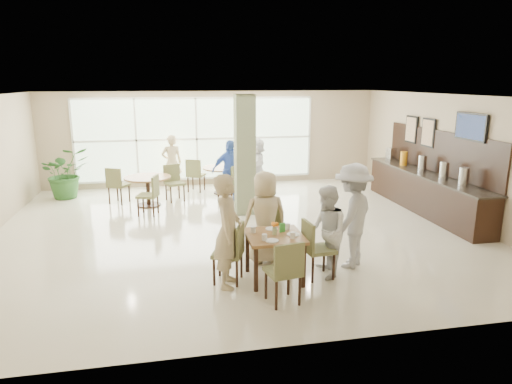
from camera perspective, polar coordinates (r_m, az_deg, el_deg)
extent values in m
plane|color=beige|center=(9.81, -2.50, -4.66)|extent=(10.00, 10.00, 0.00)
plane|color=white|center=(9.31, -2.68, 11.92)|extent=(10.00, 10.00, 0.00)
plane|color=tan|center=(13.88, -5.36, 6.68)|extent=(10.00, 0.00, 10.00)
plane|color=tan|center=(5.18, 4.84, -5.41)|extent=(10.00, 0.00, 10.00)
plane|color=tan|center=(11.32, 23.39, 4.01)|extent=(0.00, 9.00, 9.00)
plane|color=silver|center=(13.81, -7.43, 6.59)|extent=(7.00, 0.00, 7.00)
cube|color=#646848|center=(10.69, -1.42, 4.62)|extent=(0.45, 0.45, 2.80)
cube|color=brown|center=(7.18, 2.33, -5.53)|extent=(0.88, 0.88, 0.05)
cube|color=black|center=(6.91, -0.02, -9.67)|extent=(0.06, 0.06, 0.70)
cube|color=black|center=(7.08, 5.96, -9.16)|extent=(0.06, 0.06, 0.70)
cube|color=black|center=(7.59, -1.10, -7.48)|extent=(0.06, 0.06, 0.70)
cube|color=black|center=(7.74, 4.36, -7.08)|extent=(0.06, 0.06, 0.70)
cylinder|color=brown|center=(11.78, -13.43, 1.79)|extent=(1.16, 1.16, 0.04)
cylinder|color=black|center=(11.86, -13.33, 0.02)|extent=(0.10, 0.10, 0.71)
cylinder|color=black|center=(11.94, -13.24, -1.57)|extent=(0.60, 0.60, 0.03)
cylinder|color=brown|center=(12.77, -4.02, 3.05)|extent=(1.19, 1.19, 0.04)
cylinder|color=black|center=(12.85, -3.99, 1.41)|extent=(0.10, 0.10, 0.71)
cylinder|color=black|center=(12.93, -3.97, -0.06)|extent=(0.60, 0.60, 0.03)
cylinder|color=white|center=(7.25, -0.36, -4.73)|extent=(0.08, 0.08, 0.10)
cylinder|color=white|center=(6.90, 1.07, -5.69)|extent=(0.08, 0.08, 0.10)
cylinder|color=white|center=(7.41, 3.98, -4.33)|extent=(0.08, 0.08, 0.10)
cylinder|color=white|center=(7.01, 4.62, -5.42)|extent=(0.08, 0.08, 0.10)
cylinder|color=white|center=(6.89, 2.01, -6.10)|extent=(0.20, 0.20, 0.01)
cylinder|color=white|center=(7.43, 1.96, -4.61)|extent=(0.20, 0.20, 0.01)
cylinder|color=white|center=(7.18, 4.66, -5.31)|extent=(0.20, 0.20, 0.01)
cylinder|color=#99B27F|center=(7.16, 2.34, -4.89)|extent=(0.07, 0.07, 0.12)
sphere|color=orange|center=(7.13, 2.58, -4.04)|extent=(0.07, 0.07, 0.07)
sphere|color=orange|center=(7.14, 2.18, -4.00)|extent=(0.07, 0.07, 0.07)
sphere|color=orange|center=(7.10, 2.28, -4.12)|extent=(0.07, 0.07, 0.07)
cube|color=green|center=(7.28, 3.31, -4.46)|extent=(0.10, 0.05, 0.15)
cube|color=black|center=(11.73, 20.30, -0.14)|extent=(0.60, 4.60, 0.90)
cube|color=black|center=(11.64, 20.49, 2.10)|extent=(0.64, 4.70, 0.04)
cube|color=black|center=(11.70, 21.93, 4.68)|extent=(0.04, 4.60, 1.00)
cylinder|color=silver|center=(10.45, 24.54, 1.72)|extent=(0.20, 0.20, 0.40)
cylinder|color=silver|center=(11.02, 22.46, 2.48)|extent=(0.20, 0.20, 0.40)
cylinder|color=silver|center=(11.77, 20.08, 3.35)|extent=(0.20, 0.20, 0.40)
cylinder|color=orange|center=(12.54, 17.98, 4.02)|extent=(0.18, 0.18, 0.36)
cube|color=silver|center=(13.14, 16.53, 4.55)|extent=(0.18, 0.30, 0.36)
cube|color=black|center=(10.71, 25.30, 7.38)|extent=(0.06, 1.00, 0.58)
cube|color=#7F99CC|center=(10.69, 25.19, 7.39)|extent=(0.01, 0.92, 0.50)
cube|color=black|center=(12.06, 20.74, 6.95)|extent=(0.04, 0.55, 0.70)
cube|color=olive|center=(12.05, 20.64, 6.95)|extent=(0.01, 0.47, 0.62)
cube|color=black|center=(12.75, 18.87, 7.42)|extent=(0.04, 0.55, 0.70)
cube|color=olive|center=(12.73, 18.77, 7.42)|extent=(0.01, 0.47, 0.62)
imported|color=#2A5C24|center=(13.27, -22.71, 2.23)|extent=(1.64, 1.64, 1.38)
imported|color=tan|center=(6.94, -3.53, -4.90)|extent=(0.57, 0.73, 1.76)
imported|color=tan|center=(7.86, 1.14, -3.17)|extent=(0.83, 0.50, 1.62)
imported|color=white|center=(7.37, 8.80, -4.97)|extent=(0.63, 0.77, 1.50)
imported|color=#B9B9BB|center=(7.83, 11.94, -2.92)|extent=(1.28, 1.28, 1.78)
imported|color=#436BCA|center=(11.95, -3.31, 2.69)|extent=(1.01, 0.67, 1.61)
imported|color=white|center=(13.00, 0.14, 3.40)|extent=(0.97, 1.52, 1.52)
imported|color=tan|center=(13.30, -10.47, 3.62)|extent=(0.64, 0.47, 1.61)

